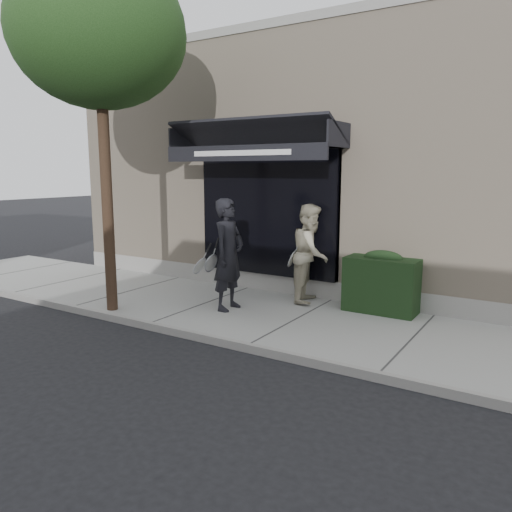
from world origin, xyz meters
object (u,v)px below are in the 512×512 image
Objects in this scene: hedge at (382,283)px; pedestrian_back at (311,253)px; street_tree at (99,34)px; pedestrian_front at (228,255)px.

pedestrian_back is at bearing -177.98° from hedge.
street_tree is at bearing -138.96° from pedestrian_back.
street_tree is 3.25× the size of pedestrian_back.
street_tree reaches higher than pedestrian_front.
street_tree is (-4.30, -2.55, 4.32)m from hedge.
hedge is 2.87m from pedestrian_front.
pedestrian_front is (1.83, 1.18, -3.83)m from street_tree.
hedge is 1.49m from pedestrian_back.
pedestrian_back is (1.04, 1.32, -0.07)m from pedestrian_front.
pedestrian_front is 1.07× the size of pedestrian_back.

